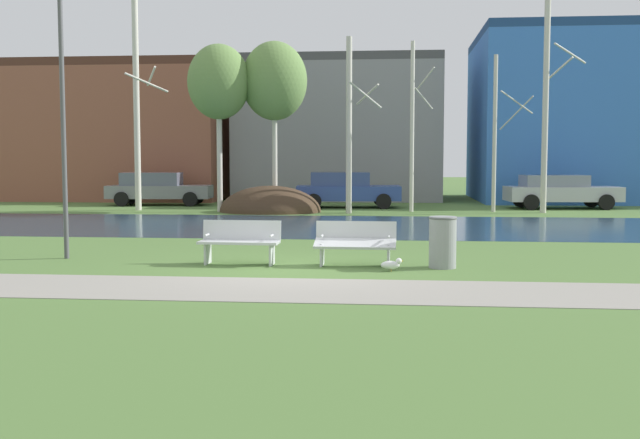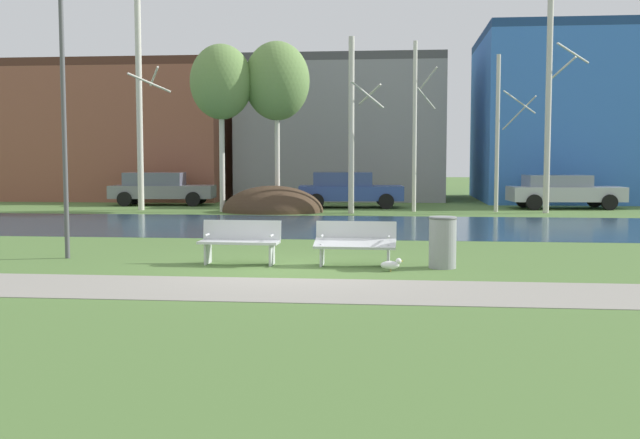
{
  "view_description": "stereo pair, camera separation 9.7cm",
  "coord_description": "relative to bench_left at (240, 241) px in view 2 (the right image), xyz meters",
  "views": [
    {
      "loc": [
        1.91,
        -14.23,
        2.13
      ],
      "look_at": [
        0.44,
        0.84,
        0.9
      ],
      "focal_mm": 42.73,
      "sensor_mm": 36.0,
      "label": 1
    },
    {
      "loc": [
        2.01,
        -14.22,
        2.13
      ],
      "look_at": [
        0.44,
        0.84,
        0.9
      ],
      "focal_mm": 42.73,
      "sensor_mm": 36.0,
      "label": 2
    }
  ],
  "objects": [
    {
      "name": "ground_plane",
      "position": [
        1.15,
        9.34,
        -0.47
      ],
      "size": [
        120.0,
        120.0,
        0.0
      ],
      "primitive_type": "plane",
      "color": "#517538"
    },
    {
      "name": "paved_path_strip",
      "position": [
        1.15,
        -2.85,
        -0.47
      ],
      "size": [
        60.0,
        2.25,
        0.01
      ],
      "primitive_type": "cube",
      "color": "gray",
      "rests_on": "ground"
    },
    {
      "name": "river_band",
      "position": [
        1.15,
        8.76,
        -0.47
      ],
      "size": [
        80.0,
        8.11,
        0.01
      ],
      "primitive_type": "cube",
      "color": "#284256",
      "rests_on": "ground"
    },
    {
      "name": "soil_mound",
      "position": [
        -1.79,
        14.65,
        -0.47
      ],
      "size": [
        4.0,
        3.26,
        2.07
      ],
      "primitive_type": "ellipsoid",
      "color": "#423021",
      "rests_on": "ground"
    },
    {
      "name": "bench_left",
      "position": [
        0.0,
        0.0,
        0.0
      ],
      "size": [
        1.61,
        0.61,
        0.87
      ],
      "color": "silver",
      "rests_on": "ground"
    },
    {
      "name": "bench_right",
      "position": [
        2.31,
        0.0,
        0.0
      ],
      "size": [
        1.61,
        0.6,
        0.87
      ],
      "color": "silver",
      "rests_on": "ground"
    },
    {
      "name": "trash_bin",
      "position": [
        4.01,
        -0.12,
        0.05
      ],
      "size": [
        0.55,
        0.55,
        1.0
      ],
      "color": "gray",
      "rests_on": "ground"
    },
    {
      "name": "seagull",
      "position": [
        3.03,
        -0.69,
        -0.34
      ],
      "size": [
        0.43,
        0.16,
        0.26
      ],
      "color": "white",
      "rests_on": "ground"
    },
    {
      "name": "streetlamp",
      "position": [
        -3.83,
        0.5,
        3.63
      ],
      "size": [
        0.32,
        0.32,
        6.29
      ],
      "color": "#4C4C51",
      "rests_on": "ground"
    },
    {
      "name": "birch_far_left",
      "position": [
        -7.27,
        15.1,
        3.88
      ],
      "size": [
        1.48,
        2.2,
        8.63
      ],
      "color": "beige",
      "rests_on": "ground"
    },
    {
      "name": "birch_left",
      "position": [
        -3.77,
        14.51,
        4.57
      ],
      "size": [
        2.43,
        2.43,
        6.53
      ],
      "color": "beige",
      "rests_on": "ground"
    },
    {
      "name": "birch_center_left",
      "position": [
        -1.69,
        15.18,
        4.66
      ],
      "size": [
        2.59,
        2.59,
        6.71
      ],
      "color": "beige",
      "rests_on": "ground"
    },
    {
      "name": "birch_center",
      "position": [
        1.37,
        14.15,
        2.94
      ],
      "size": [
        1.36,
        2.38,
        6.68
      ],
      "color": "beige",
      "rests_on": "ground"
    },
    {
      "name": "birch_center_right",
      "position": [
        3.76,
        15.34,
        2.92
      ],
      "size": [
        0.95,
        1.64,
        6.66
      ],
      "color": "beige",
      "rests_on": "ground"
    },
    {
      "name": "birch_right",
      "position": [
        7.03,
        15.57,
        2.67
      ],
      "size": [
        1.54,
        2.85,
        6.13
      ],
      "color": "beige",
      "rests_on": "ground"
    },
    {
      "name": "birch_far_right",
      "position": [
        8.82,
        15.11,
        4.32
      ],
      "size": [
        1.57,
        2.42,
        9.5
      ],
      "color": "beige",
      "rests_on": "ground"
    },
    {
      "name": "parked_van_nearest_grey",
      "position": [
        -7.5,
        18.28,
        0.3
      ],
      "size": [
        4.69,
        2.23,
        1.47
      ],
      "color": "slate",
      "rests_on": "ground"
    },
    {
      "name": "parked_sedan_second_blue",
      "position": [
        1.0,
        17.5,
        0.32
      ],
      "size": [
        4.53,
        2.32,
        1.51
      ],
      "color": "#2D4793",
      "rests_on": "ground"
    },
    {
      "name": "parked_hatch_third_silver",
      "position": [
        9.97,
        17.7,
        0.28
      ],
      "size": [
        4.75,
        2.27,
        1.41
      ],
      "color": "#B2B5BC",
      "rests_on": "ground"
    },
    {
      "name": "building_brick_low",
      "position": [
        -11.11,
        24.84,
        2.97
      ],
      "size": [
        11.28,
        9.63,
        6.88
      ],
      "color": "brown",
      "rests_on": "ground"
    },
    {
      "name": "building_grey_warehouse",
      "position": [
        0.25,
        24.95,
        3.09
      ],
      "size": [
        10.19,
        7.41,
        7.12
      ],
      "color": "gray",
      "rests_on": "ground"
    },
    {
      "name": "building_blue_store",
      "position": [
        13.14,
        24.5,
        3.66
      ],
      "size": [
        11.97,
        9.5,
        8.27
      ],
      "color": "#3870C6",
      "rests_on": "ground"
    }
  ]
}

